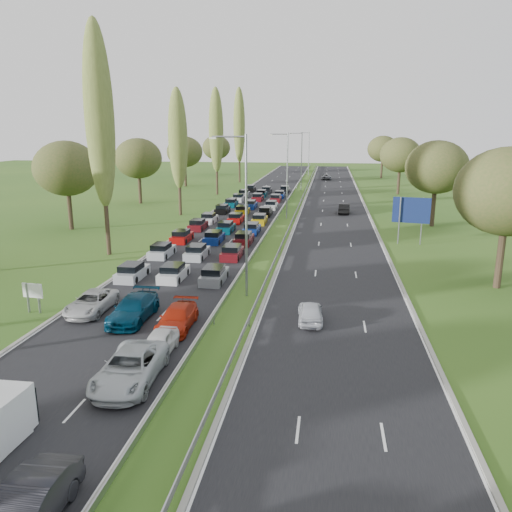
% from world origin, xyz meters
% --- Properties ---
extents(ground, '(260.00, 260.00, 0.00)m').
position_xyz_m(ground, '(4.50, 80.00, 0.00)').
color(ground, '#2B5219').
rests_on(ground, ground).
extents(near_carriageway, '(10.50, 215.00, 0.04)m').
position_xyz_m(near_carriageway, '(-2.25, 82.50, 0.00)').
color(near_carriageway, black).
rests_on(near_carriageway, ground).
extents(far_carriageway, '(10.50, 215.00, 0.04)m').
position_xyz_m(far_carriageway, '(11.25, 82.50, 0.00)').
color(far_carriageway, black).
rests_on(far_carriageway, ground).
extents(central_reservation, '(2.36, 215.00, 0.32)m').
position_xyz_m(central_reservation, '(4.50, 82.50, 0.55)').
color(central_reservation, gray).
rests_on(central_reservation, ground).
extents(lamp_columns, '(0.18, 140.18, 12.00)m').
position_xyz_m(lamp_columns, '(4.50, 78.00, 6.00)').
color(lamp_columns, gray).
rests_on(lamp_columns, ground).
extents(poplar_row, '(2.80, 127.80, 22.44)m').
position_xyz_m(poplar_row, '(-11.50, 68.17, 12.39)').
color(poplar_row, '#2D2116').
rests_on(poplar_row, ground).
extents(woodland_left, '(8.00, 166.00, 11.10)m').
position_xyz_m(woodland_left, '(-22.00, 62.63, 7.68)').
color(woodland_left, '#2D2116').
rests_on(woodland_left, ground).
extents(woodland_right, '(8.00, 153.00, 11.10)m').
position_xyz_m(woodland_right, '(24.00, 66.67, 7.68)').
color(woodland_right, '#2D2116').
rests_on(woodland_right, ground).
extents(traffic_queue_fill, '(9.09, 68.13, 0.80)m').
position_xyz_m(traffic_queue_fill, '(-2.25, 77.58, 0.44)').
color(traffic_queue_fill, '#B2B7BC').
rests_on(traffic_queue_fill, ground).
extents(near_car_2, '(2.38, 5.04, 1.39)m').
position_xyz_m(near_car_2, '(-5.52, 37.98, 0.72)').
color(near_car_2, silver).
rests_on(near_car_2, near_carriageway).
extents(near_car_7, '(2.22, 5.44, 1.58)m').
position_xyz_m(near_car_7, '(-2.07, 36.97, 0.81)').
color(near_car_7, '#042F49').
rests_on(near_car_7, near_carriageway).
extents(near_car_9, '(1.78, 4.76, 1.55)m').
position_xyz_m(near_car_9, '(1.49, 19.33, 0.80)').
color(near_car_9, black).
rests_on(near_car_9, near_carriageway).
extents(near_car_10, '(2.92, 5.88, 1.60)m').
position_xyz_m(near_car_10, '(1.00, 28.83, 0.82)').
color(near_car_10, '#AEB3B8').
rests_on(near_car_10, near_carriageway).
extents(near_car_11, '(2.09, 4.89, 1.40)m').
position_xyz_m(near_car_11, '(1.22, 35.99, 0.72)').
color(near_car_11, '#9F1D09').
rests_on(near_car_11, near_carriageway).
extents(near_car_12, '(1.61, 3.90, 1.32)m').
position_xyz_m(near_car_12, '(1.33, 32.14, 0.68)').
color(near_car_12, silver).
rests_on(near_car_12, near_carriageway).
extents(far_car_0, '(1.83, 4.04, 1.34)m').
position_xyz_m(far_car_0, '(9.50, 38.40, 0.69)').
color(far_car_0, '#BABDC4').
rests_on(far_car_0, far_carriageway).
extents(far_car_1, '(1.84, 4.62, 1.50)m').
position_xyz_m(far_car_1, '(12.78, 83.79, 0.77)').
color(far_car_1, black).
rests_on(far_car_1, far_carriageway).
extents(far_car_2, '(2.45, 5.26, 1.46)m').
position_xyz_m(far_car_2, '(9.56, 139.30, 0.75)').
color(far_car_2, gray).
rests_on(far_car_2, far_carriageway).
extents(info_sign, '(1.50, 0.25, 2.10)m').
position_xyz_m(info_sign, '(-9.40, 37.32, 1.37)').
color(info_sign, gray).
rests_on(info_sign, ground).
extents(direction_sign, '(3.94, 0.88, 5.20)m').
position_xyz_m(direction_sign, '(19.40, 63.34, 3.57)').
color(direction_sign, gray).
rests_on(direction_sign, ground).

